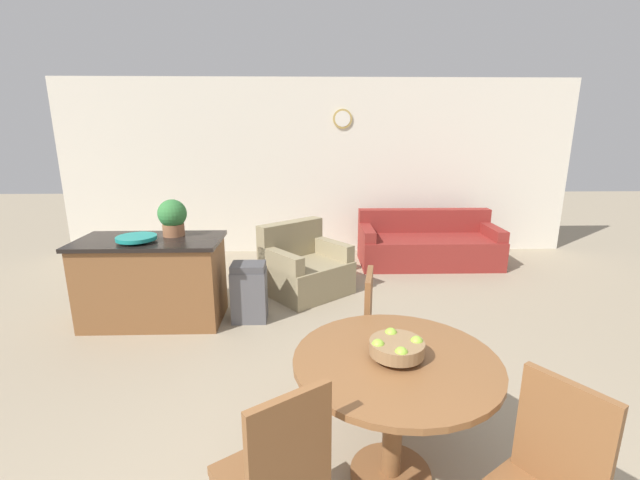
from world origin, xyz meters
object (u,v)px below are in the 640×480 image
object	(u,v)px
potted_plant	(173,217)
fruit_bowl	(397,347)
dining_table	(395,387)
couch	(428,246)
kitchen_island	(153,280)
dining_chair_far_side	(383,332)
trash_bin	(249,292)
dining_chair_near_left	(278,473)
teal_bowl	(136,238)
armchair	(304,270)

from	to	relation	value
potted_plant	fruit_bowl	bearing A→B (deg)	-50.98
dining_table	couch	size ratio (longest dim) A/B	0.56
kitchen_island	potted_plant	size ratio (longest dim) A/B	3.80
dining_chair_far_side	trash_bin	bearing A→B (deg)	-128.41
dining_chair_far_side	trash_bin	distance (m)	1.79
dining_table	couch	bearing A→B (deg)	71.94
dining_chair_near_left	teal_bowl	world-z (taller)	dining_chair_near_left
trash_bin	couch	size ratio (longest dim) A/B	0.31
dining_chair_far_side	couch	bearing A→B (deg)	170.05
fruit_bowl	teal_bowl	world-z (taller)	teal_bowl
dining_table	teal_bowl	bearing A→B (deg)	136.43
potted_plant	dining_chair_near_left	bearing A→B (deg)	-65.98
dining_chair_far_side	fruit_bowl	distance (m)	0.85
couch	armchair	world-z (taller)	armchair
dining_table	trash_bin	distance (m)	2.42
potted_plant	armchair	world-z (taller)	potted_plant
fruit_bowl	trash_bin	bearing A→B (deg)	116.85
dining_chair_far_side	teal_bowl	world-z (taller)	dining_chair_far_side
potted_plant	trash_bin	size ratio (longest dim) A/B	0.61
potted_plant	couch	xyz separation A→B (m)	(3.16, 1.72, -0.81)
dining_chair_far_side	kitchen_island	size ratio (longest dim) A/B	0.68
kitchen_island	couch	size ratio (longest dim) A/B	0.72
dining_chair_far_side	teal_bowl	size ratio (longest dim) A/B	2.55
kitchen_island	trash_bin	bearing A→B (deg)	-0.44
trash_bin	armchair	size ratio (longest dim) A/B	0.52
teal_bowl	dining_chair_far_side	bearing A→B (deg)	-29.40
armchair	couch	bearing A→B (deg)	-7.80
dining_chair_near_left	couch	world-z (taller)	dining_chair_near_left
trash_bin	dining_chair_far_side	bearing A→B (deg)	-49.45
kitchen_island	couch	xyz separation A→B (m)	(3.37, 1.86, -0.17)
dining_table	dining_chair_far_side	world-z (taller)	dining_chair_far_side
dining_table	couch	distance (m)	4.23
armchair	teal_bowl	bearing A→B (deg)	169.72
dining_table	armchair	bearing A→B (deg)	100.03
kitchen_island	trash_bin	distance (m)	0.99
fruit_bowl	armchair	distance (m)	3.01
kitchen_island	couch	distance (m)	3.85
fruit_bowl	dining_chair_near_left	bearing A→B (deg)	-140.24
teal_bowl	couch	distance (m)	4.02
fruit_bowl	dining_chair_far_side	bearing A→B (deg)	84.74
dining_chair_near_left	dining_chair_far_side	world-z (taller)	same
fruit_bowl	teal_bowl	xyz separation A→B (m)	(-2.14, 2.03, 0.09)
potted_plant	dining_chair_far_side	bearing A→B (deg)	-37.85
dining_chair_near_left	armchair	distance (m)	3.43
dining_table	dining_chair_near_left	size ratio (longest dim) A/B	1.15
teal_bowl	couch	size ratio (longest dim) A/B	0.19
dining_chair_far_side	potted_plant	size ratio (longest dim) A/B	2.57
dining_chair_near_left	couch	distance (m)	4.91
kitchen_island	armchair	xyz separation A→B (m)	(1.55, 0.77, -0.16)
dining_chair_far_side	fruit_bowl	bearing A→B (deg)	5.78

